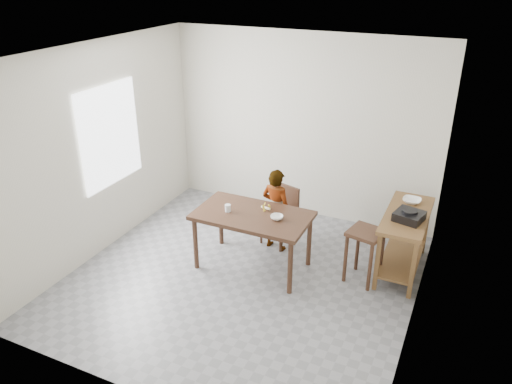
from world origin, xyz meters
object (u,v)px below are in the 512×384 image
at_px(prep_counter, 403,242).
at_px(child, 276,210).
at_px(dining_table, 253,240).
at_px(stool, 364,256).
at_px(dining_chair, 279,217).

bearing_deg(prep_counter, child, -174.43).
distance_m(dining_table, prep_counter, 1.86).
xyz_separation_m(dining_table, stool, (1.33, 0.29, -0.04)).
xyz_separation_m(prep_counter, child, (-1.63, -0.16, 0.17)).
height_order(child, dining_chair, child).
distance_m(dining_table, child, 0.58).
bearing_deg(dining_chair, child, -68.16).
relative_size(dining_table, prep_counter, 1.17).
xyz_separation_m(dining_table, child, (0.09, 0.54, 0.20)).
bearing_deg(dining_table, child, 80.93).
bearing_deg(child, dining_chair, -74.68).
height_order(prep_counter, dining_chair, dining_chair).
bearing_deg(stool, prep_counter, 46.57).
bearing_deg(dining_chair, dining_table, -80.01).
bearing_deg(child, prep_counter, -164.79).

